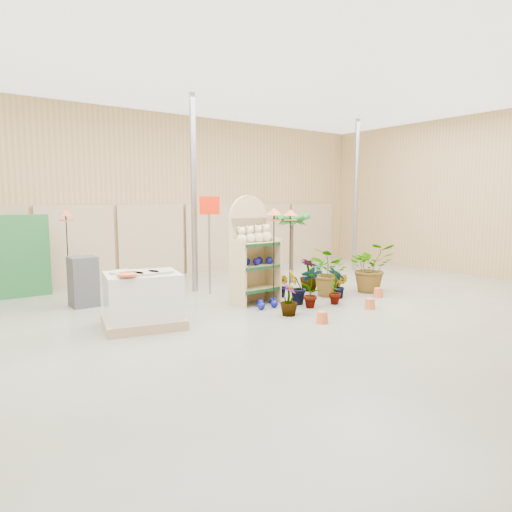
{
  "coord_description": "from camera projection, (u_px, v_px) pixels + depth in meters",
  "views": [
    {
      "loc": [
        -5.09,
        -5.83,
        2.12
      ],
      "look_at": [
        0.3,
        1.5,
        1.0
      ],
      "focal_mm": 32.0,
      "sensor_mm": 36.0,
      "label": 1
    }
  ],
  "objects": [
    {
      "name": "potted_plant_3",
      "position": [
        309.0,
        274.0,
        10.7
      ],
      "size": [
        0.52,
        0.52,
        0.77
      ],
      "primitive_type": "imported",
      "rotation": [
        0.0,
        0.0,
        1.79
      ],
      "color": "#1E6720",
      "rests_on": "ground"
    },
    {
      "name": "teddy_bears",
      "position": [
        255.0,
        235.0,
        9.3
      ],
      "size": [
        0.82,
        0.22,
        0.35
      ],
      "color": "beige",
      "rests_on": "display_shelf"
    },
    {
      "name": "pallet_stack",
      "position": [
        143.0,
        300.0,
        7.62
      ],
      "size": [
        1.49,
        1.33,
        0.95
      ],
      "rotation": [
        0.0,
        0.0,
        -0.22
      ],
      "color": "#A08664",
      "rests_on": "ground"
    },
    {
      "name": "bird_table_right",
      "position": [
        290.0,
        215.0,
        10.48
      ],
      "size": [
        0.34,
        0.34,
        1.91
      ],
      "color": "black",
      "rests_on": "ground"
    },
    {
      "name": "potted_plant_10",
      "position": [
        371.0,
        267.0,
        10.56
      ],
      "size": [
        1.35,
        1.31,
        1.15
      ],
      "primitive_type": "imported",
      "rotation": [
        0.0,
        0.0,
        5.71
      ],
      "color": "#1E6720",
      "rests_on": "ground"
    },
    {
      "name": "gazing_balls_shelf",
      "position": [
        255.0,
        261.0,
        9.32
      ],
      "size": [
        0.82,
        0.28,
        0.15
      ],
      "color": "navy",
      "rests_on": "display_shelf"
    },
    {
      "name": "potted_plant_1",
      "position": [
        297.0,
        287.0,
        9.26
      ],
      "size": [
        0.42,
        0.35,
        0.72
      ],
      "primitive_type": "imported",
      "rotation": [
        0.0,
        0.0,
        3.22
      ],
      "color": "#1E6720",
      "rests_on": "ground"
    },
    {
      "name": "display_shelf",
      "position": [
        251.0,
        254.0,
        9.41
      ],
      "size": [
        0.95,
        0.62,
        2.22
      ],
      "rotation": [
        0.0,
        0.0,
        0.04
      ],
      "color": "tan",
      "rests_on": "ground"
    },
    {
      "name": "potted_plant_9",
      "position": [
        340.0,
        286.0,
        9.85
      ],
      "size": [
        0.38,
        0.38,
        0.54
      ],
      "primitive_type": "imported",
      "rotation": [
        0.0,
        0.0,
        5.42
      ],
      "color": "#1E6720",
      "rests_on": "ground"
    },
    {
      "name": "bird_table_back",
      "position": [
        66.0,
        216.0,
        9.72
      ],
      "size": [
        0.34,
        0.34,
        1.92
      ],
      "color": "black",
      "rests_on": "ground"
    },
    {
      "name": "potted_plant_8",
      "position": [
        336.0,
        285.0,
        9.28
      ],
      "size": [
        0.37,
        0.47,
        0.79
      ],
      "primitive_type": "imported",
      "rotation": [
        0.0,
        0.0,
        1.35
      ],
      "color": "#1E6720",
      "rests_on": "ground"
    },
    {
      "name": "potted_plant_5",
      "position": [
        282.0,
        286.0,
        9.98
      ],
      "size": [
        0.28,
        0.32,
        0.51
      ],
      "primitive_type": "imported",
      "rotation": [
        0.0,
        0.0,
        4.9
      ],
      "color": "#1E6720",
      "rests_on": "ground"
    },
    {
      "name": "bird_table_front",
      "position": [
        274.0,
        215.0,
        8.91
      ],
      "size": [
        0.34,
        0.34,
        1.97
      ],
      "color": "black",
      "rests_on": "ground"
    },
    {
      "name": "potted_plant_6",
      "position": [
        268.0,
        268.0,
        10.85
      ],
      "size": [
        0.93,
        1.03,
        1.03
      ],
      "primitive_type": "imported",
      "rotation": [
        0.0,
        0.0,
        4.85
      ],
      "color": "#1E6720",
      "rests_on": "ground"
    },
    {
      "name": "potted_plant_11",
      "position": [
        262.0,
        279.0,
        10.49
      ],
      "size": [
        0.47,
        0.47,
        0.61
      ],
      "primitive_type": "imported",
      "rotation": [
        0.0,
        0.0,
        5.68
      ],
      "color": "#1E6720",
      "rests_on": "ground"
    },
    {
      "name": "potted_plant_2",
      "position": [
        331.0,
        272.0,
        10.09
      ],
      "size": [
        1.01,
        1.11,
        1.07
      ],
      "primitive_type": "imported",
      "rotation": [
        0.0,
        0.0,
        4.52
      ],
      "color": "#1E6720",
      "rests_on": "ground"
    },
    {
      "name": "charcoal_planters",
      "position": [
        83.0,
        282.0,
        9.11
      ],
      "size": [
        0.5,
        0.5,
        1.0
      ],
      "color": "#303031",
      "rests_on": "ground"
    },
    {
      "name": "potted_plant_4",
      "position": [
        320.0,
        273.0,
        11.1
      ],
      "size": [
        0.38,
        0.43,
        0.69
      ],
      "primitive_type": "imported",
      "rotation": [
        0.0,
        0.0,
        4.23
      ],
      "color": "#1E6720",
      "rests_on": "ground"
    },
    {
      "name": "potted_plant_0",
      "position": [
        311.0,
        287.0,
        8.98
      ],
      "size": [
        0.53,
        0.45,
        0.84
      ],
      "primitive_type": "imported",
      "rotation": [
        0.0,
        0.0,
        2.74
      ],
      "color": "#1E6720",
      "rests_on": "ground"
    },
    {
      "name": "room",
      "position": [
        262.0,
        195.0,
        8.37
      ],
      "size": [
        15.2,
        12.1,
        4.7
      ],
      "color": "slate",
      "rests_on": "ground"
    },
    {
      "name": "offer_sign",
      "position": [
        210.0,
        225.0,
        10.16
      ],
      "size": [
        0.5,
        0.08,
        2.2
      ],
      "color": "gray",
      "rests_on": "ground"
    },
    {
      "name": "gazing_balls_floor",
      "position": [
        267.0,
        303.0,
        9.07
      ],
      "size": [
        0.63,
        0.39,
        0.15
      ],
      "color": "navy",
      "rests_on": "ground"
    },
    {
      "name": "potted_plant_7",
      "position": [
        289.0,
        300.0,
        8.39
      ],
      "size": [
        0.47,
        0.47,
        0.6
      ],
      "primitive_type": "imported",
      "rotation": [
        0.0,
        0.0,
        0.72
      ],
      "color": "#1E6720",
      "rests_on": "ground"
    },
    {
      "name": "palm",
      "position": [
        292.0,
        219.0,
        11.57
      ],
      "size": [
        0.7,
        0.7,
        1.9
      ],
      "color": "#433725",
      "rests_on": "ground"
    }
  ]
}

